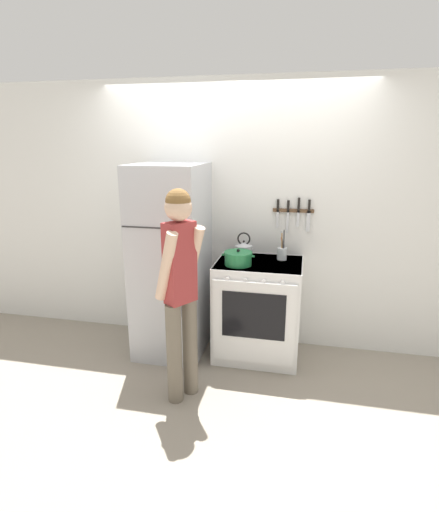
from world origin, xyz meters
The scene contains 9 objects.
ground_plane centered at (0.00, 0.00, 0.00)m, with size 14.00×14.00×0.00m, color gray.
wall_back centered at (0.00, 0.03, 1.27)m, with size 10.00×0.06×2.55m.
refrigerator centered at (-0.52, -0.35, 0.90)m, with size 0.62×0.73×1.79m.
stove_range centered at (0.30, -0.33, 0.47)m, with size 0.78×0.64×0.93m.
dutch_oven_pot centered at (0.13, -0.42, 0.99)m, with size 0.29×0.25×0.15m.
tea_kettle centered at (0.14, -0.18, 1.01)m, with size 0.20×0.16×0.24m.
utensil_jar centered at (0.49, -0.17, 1.00)m, with size 0.09×0.09×0.28m.
person centered at (-0.20, -1.08, 0.95)m, with size 0.39×0.41×1.67m.
wall_knife_strip centered at (0.58, -0.02, 1.37)m, with size 0.38×0.03×0.33m.
Camera 1 is at (0.68, -3.76, 1.98)m, focal length 28.00 mm.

